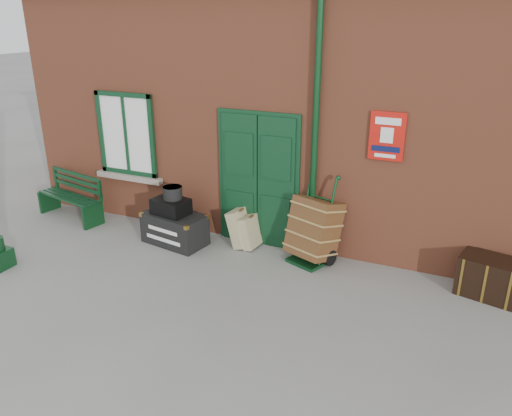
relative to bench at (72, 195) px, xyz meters
The scene contains 10 objects.
ground 4.17m from the bench, 14.86° to the right, with size 80.00×80.00×0.00m, color gray.
station_building 4.99m from the bench, 31.21° to the left, with size 10.30×4.30×4.36m.
bench is the anchor object (origin of this frame).
houdini_trunk 2.44m from the bench, ahead, with size 1.06×0.58×0.53m, color black.
strongbox 2.39m from the bench, ahead, with size 0.58×0.42×0.27m, color black.
hatbox 2.45m from the bench, ahead, with size 0.32×0.32×0.21m, color black.
suitcase_back 3.49m from the bench, ahead, with size 0.18×0.45×0.63m, color tan.
suitcase_front 3.67m from the bench, ahead, with size 0.16×0.40×0.54m, color tan.
porter_trolley 4.77m from the bench, ahead, with size 0.88×0.91×1.38m.
dark_trunk 7.33m from the bench, ahead, with size 0.79×0.51×0.57m, color black.
Camera 1 is at (2.85, -5.66, 3.69)m, focal length 35.00 mm.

